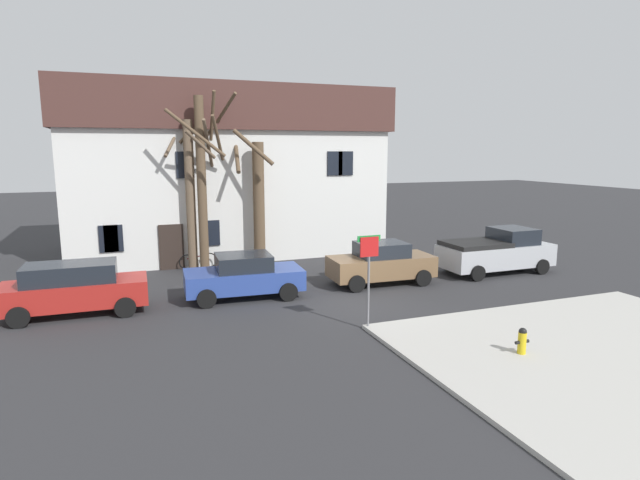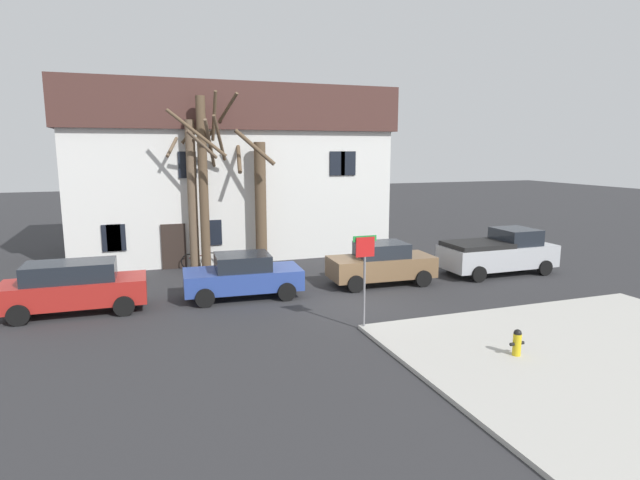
% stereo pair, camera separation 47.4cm
% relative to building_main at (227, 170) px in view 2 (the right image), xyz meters
% --- Properties ---
extents(ground_plane, '(120.00, 120.00, 0.00)m').
position_rel_building_main_xyz_m(ground_plane, '(2.54, -12.37, -4.38)').
color(ground_plane, '#2D2D30').
extents(sidewalk_slab, '(10.83, 8.61, 0.12)m').
position_rel_building_main_xyz_m(sidewalk_slab, '(6.91, -19.15, -4.32)').
color(sidewalk_slab, '#B7B5AD').
rests_on(sidewalk_slab, ground_plane).
extents(building_main, '(16.22, 9.18, 8.61)m').
position_rel_building_main_xyz_m(building_main, '(0.00, 0.00, 0.00)').
color(building_main, white).
rests_on(building_main, ground_plane).
extents(tree_bare_near, '(2.31, 2.32, 6.80)m').
position_rel_building_main_xyz_m(tree_bare_near, '(-2.34, -4.84, -0.62)').
color(tree_bare_near, brown).
rests_on(tree_bare_near, ground_plane).
extents(tree_bare_mid, '(3.15, 3.16, 7.99)m').
position_rel_building_main_xyz_m(tree_bare_mid, '(-1.85, -5.31, -0.03)').
color(tree_bare_mid, brown).
rests_on(tree_bare_mid, ground_plane).
extents(tree_bare_far, '(2.37, 2.46, 6.40)m').
position_rel_building_main_xyz_m(tree_bare_far, '(0.67, -5.01, -1.15)').
color(tree_bare_far, brown).
rests_on(tree_bare_far, ground_plane).
extents(car_red_wagon, '(4.63, 2.03, 1.77)m').
position_rel_building_main_xyz_m(car_red_wagon, '(-6.94, -10.17, -3.46)').
color(car_red_wagon, '#AD231E').
rests_on(car_red_wagon, ground_plane).
extents(car_blue_sedan, '(4.43, 2.32, 1.65)m').
position_rel_building_main_xyz_m(car_blue_sedan, '(-1.17, -10.15, -3.55)').
color(car_blue_sedan, '#2D4799').
rests_on(car_blue_sedan, ground_plane).
extents(car_brown_sedan, '(4.36, 2.17, 1.74)m').
position_rel_building_main_xyz_m(car_brown_sedan, '(4.57, -10.16, -3.51)').
color(car_brown_sedan, brown).
rests_on(car_brown_sedan, ground_plane).
extents(pickup_truck_silver, '(5.13, 2.29, 1.99)m').
position_rel_building_main_xyz_m(pickup_truck_silver, '(10.36, -10.21, -3.42)').
color(pickup_truck_silver, '#B7BABF').
rests_on(pickup_truck_silver, ground_plane).
extents(fire_hydrant, '(0.42, 0.22, 0.71)m').
position_rel_building_main_xyz_m(fire_hydrant, '(4.49, -18.43, -3.89)').
color(fire_hydrant, gold).
rests_on(fire_hydrant, sidewalk_slab).
extents(street_sign_pole, '(0.76, 0.07, 2.95)m').
position_rel_building_main_xyz_m(street_sign_pole, '(1.62, -15.00, -2.32)').
color(street_sign_pole, slate).
rests_on(street_sign_pole, ground_plane).
extents(bicycle_leaning, '(1.75, 0.09, 1.03)m').
position_rel_building_main_xyz_m(bicycle_leaning, '(-2.14, -4.67, -4.01)').
color(bicycle_leaning, black).
rests_on(bicycle_leaning, ground_plane).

